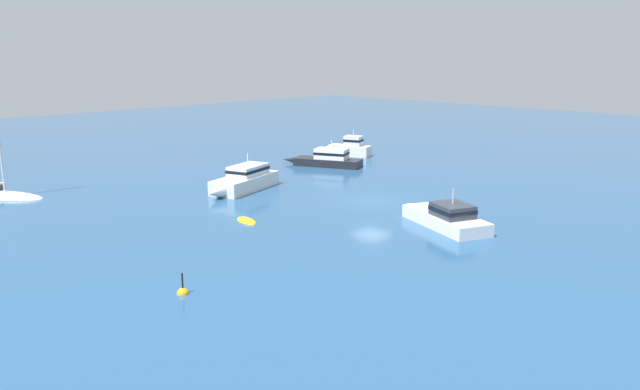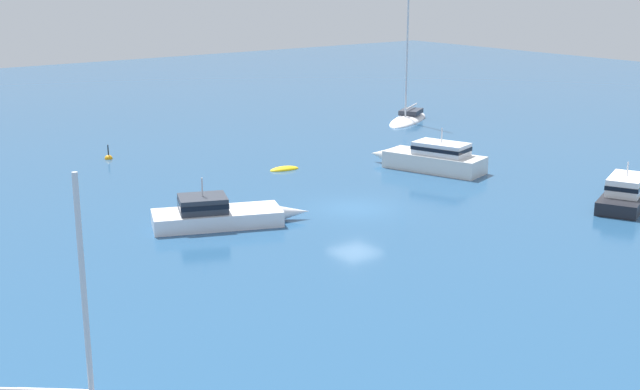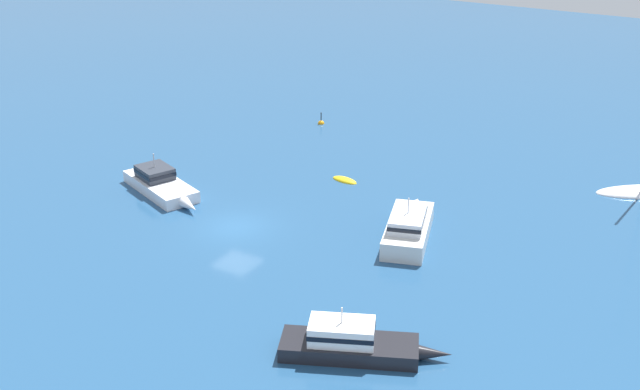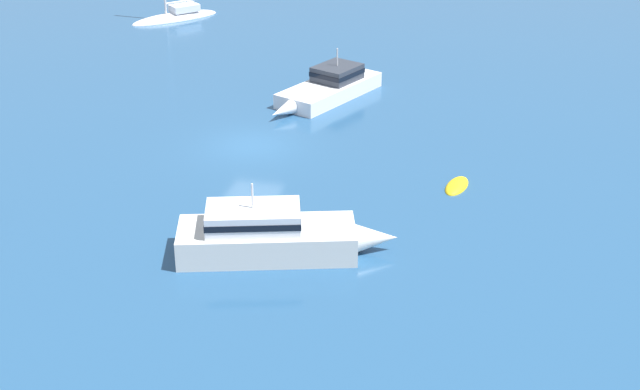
{
  "view_description": "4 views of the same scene",
  "coord_description": "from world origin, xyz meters",
  "px_view_note": "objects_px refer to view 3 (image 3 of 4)",
  "views": [
    {
      "loc": [
        29.1,
        -34.94,
        10.71
      ],
      "look_at": [
        -0.12,
        -5.24,
        1.32
      ],
      "focal_mm": 36.15,
      "sensor_mm": 36.0,
      "label": 1
    },
    {
      "loc": [
        28.02,
        33.64,
        12.55
      ],
      "look_at": [
        1.22,
        -1.58,
        0.63
      ],
      "focal_mm": 47.1,
      "sensor_mm": 36.0,
      "label": 2
    },
    {
      "loc": [
        -27.1,
        35.94,
        21.49
      ],
      "look_at": [
        -4.69,
        -2.2,
        2.33
      ],
      "focal_mm": 45.6,
      "sensor_mm": 36.0,
      "label": 3
    },
    {
      "loc": [
        -37.55,
        -13.01,
        16.28
      ],
      "look_at": [
        -7.18,
        -5.17,
        1.35
      ],
      "focal_mm": 51.29,
      "sensor_mm": 36.0,
      "label": 4
    }
  ],
  "objects_px": {
    "motor_cruiser": "(351,342)",
    "cabin_cruiser": "(409,225)",
    "channel_buoy": "(321,123)",
    "launch": "(161,184)",
    "skiff": "(345,181)"
  },
  "relations": [
    {
      "from": "motor_cruiser",
      "to": "cabin_cruiser",
      "type": "xyz_separation_m",
      "value": [
        2.79,
        -12.35,
        0.13
      ]
    },
    {
      "from": "cabin_cruiser",
      "to": "channel_buoy",
      "type": "distance_m",
      "value": 21.99
    },
    {
      "from": "launch",
      "to": "cabin_cruiser",
      "type": "relative_size",
      "value": 0.99
    },
    {
      "from": "launch",
      "to": "motor_cruiser",
      "type": "height_order",
      "value": "launch"
    },
    {
      "from": "motor_cruiser",
      "to": "channel_buoy",
      "type": "distance_m",
      "value": 33.45
    },
    {
      "from": "motor_cruiser",
      "to": "cabin_cruiser",
      "type": "height_order",
      "value": "cabin_cruiser"
    },
    {
      "from": "skiff",
      "to": "launch",
      "type": "relative_size",
      "value": 0.26
    },
    {
      "from": "launch",
      "to": "motor_cruiser",
      "type": "xyz_separation_m",
      "value": [
        -20.0,
        10.21,
        0.07
      ]
    },
    {
      "from": "motor_cruiser",
      "to": "channel_buoy",
      "type": "bearing_deg",
      "value": 98.92
    },
    {
      "from": "launch",
      "to": "motor_cruiser",
      "type": "bearing_deg",
      "value": -4.63
    },
    {
      "from": "motor_cruiser",
      "to": "cabin_cruiser",
      "type": "distance_m",
      "value": 12.66
    },
    {
      "from": "launch",
      "to": "cabin_cruiser",
      "type": "height_order",
      "value": "cabin_cruiser"
    },
    {
      "from": "cabin_cruiser",
      "to": "channel_buoy",
      "type": "bearing_deg",
      "value": 26.61
    },
    {
      "from": "skiff",
      "to": "cabin_cruiser",
      "type": "distance_m",
      "value": 9.57
    },
    {
      "from": "skiff",
      "to": "channel_buoy",
      "type": "distance_m",
      "value": 12.61
    }
  ]
}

